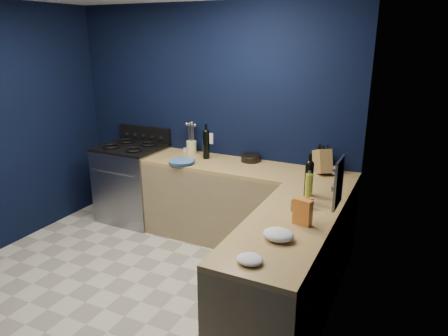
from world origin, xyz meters
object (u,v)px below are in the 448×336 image
Objects in this scene: plate_stack at (182,162)px; crouton_bag at (303,212)px; knife_block at (322,161)px; utensil_crock at (191,147)px; gas_range at (133,184)px.

crouton_bag reaches higher than plate_stack.
plate_stack is 1.38× the size of crouton_bag.
knife_block reaches higher than plate_stack.
utensil_crock is at bearing 105.63° from plate_stack.
crouton_bag is (0.16, -1.28, -0.02)m from knife_block.
knife_block is (1.46, 0.35, 0.10)m from plate_stack.
knife_block is 1.29m from crouton_bag.
knife_block is 1.21× the size of crouton_bag.
gas_range is 0.99m from plate_stack.
plate_stack is 1.14× the size of knife_block.
crouton_bag is (1.62, -0.93, 0.08)m from plate_stack.
plate_stack is 1.87× the size of utensil_crock.
gas_range is 0.92m from utensil_crock.
gas_range is 3.81× the size of knife_block.
knife_block is at bearing 3.86° from gas_range.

